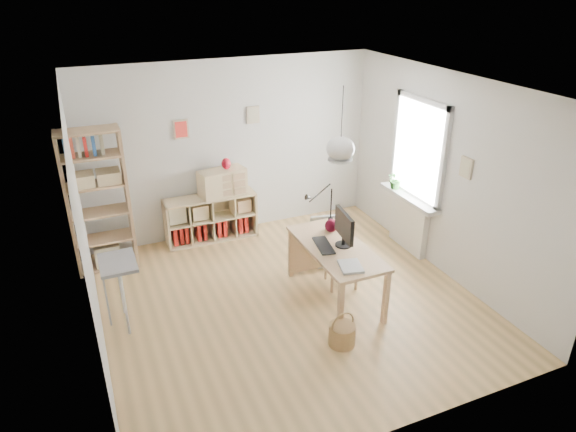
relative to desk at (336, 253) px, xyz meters
name	(u,v)px	position (x,y,z in m)	size (l,w,h in m)	color
ground	(290,301)	(-0.55, 0.15, -0.66)	(4.50, 4.50, 0.00)	tan
room_shell	(341,149)	(0.00, 0.00, 1.34)	(4.50, 4.50, 4.50)	white
window_unit	(419,150)	(1.68, 0.75, 0.89)	(0.07, 1.16, 1.46)	white
radiator	(409,224)	(1.64, 0.75, -0.26)	(0.10, 0.80, 0.80)	white
windowsill	(409,198)	(1.59, 0.75, 0.17)	(0.22, 1.20, 0.06)	silver
desk	(336,253)	(0.00, 0.00, 0.00)	(0.70, 1.50, 0.75)	tan
cube_shelf	(209,221)	(-1.02, 2.23, -0.36)	(1.40, 0.38, 0.72)	beige
tall_bookshelf	(97,196)	(-2.59, 1.95, 0.43)	(0.80, 0.38, 2.00)	tan
side_table	(113,276)	(-2.59, 0.50, 0.01)	(0.40, 0.55, 0.85)	gray
chair	(341,254)	(0.24, 0.29, -0.21)	(0.46, 0.46, 0.78)	gray
wicker_basket	(342,334)	(-0.35, -0.84, -0.52)	(0.31, 0.30, 0.42)	#A17648
storage_chest	(333,246)	(0.46, 0.90, -0.46)	(0.68, 0.74, 0.60)	silver
monitor	(344,227)	(0.09, -0.02, 0.34)	(0.20, 0.51, 0.44)	black
keyboard	(324,245)	(-0.14, 0.06, 0.10)	(0.17, 0.45, 0.02)	black
task_lamp	(318,202)	(0.04, 0.61, 0.43)	(0.46, 0.17, 0.49)	black
yarn_ball	(331,226)	(0.13, 0.38, 0.18)	(0.17, 0.17, 0.17)	#460919
paper_tray	(351,266)	(-0.09, -0.51, 0.11)	(0.24, 0.30, 0.03)	silver
drawer_chest	(222,182)	(-0.79, 2.19, 0.26)	(0.70, 0.32, 0.40)	beige
red_vase	(226,164)	(-0.71, 2.19, 0.55)	(0.14, 0.14, 0.17)	maroon
potted_plant	(396,179)	(1.57, 1.08, 0.34)	(0.25, 0.22, 0.28)	#2A6526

